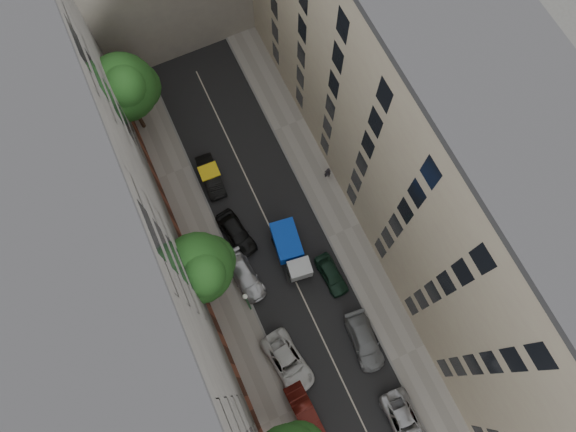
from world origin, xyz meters
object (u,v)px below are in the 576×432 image
car_right_1 (365,341)px  car_left_4 (236,233)px  car_left_5 (211,176)px  car_left_3 (245,276)px  tree_mid (200,269)px  tree_far (125,89)px  pedestrian (328,173)px  car_left_1 (304,411)px  car_right_2 (331,275)px  car_right_0 (405,422)px  tarp_truck (290,250)px  lamp_post (247,301)px  car_left_2 (288,362)px

car_right_1 → car_left_4: bearing=120.2°
car_left_4 → car_left_5: car_left_4 is taller
car_left_3 → car_right_1: 10.72m
car_right_1 → tree_mid: size_ratio=0.53×
tree_mid → tree_far: (0.00, 15.92, 0.07)m
pedestrian → car_left_1: bearing=74.2°
car_right_1 → tree_mid: tree_mid is taller
car_left_4 → pedestrian: 9.34m
car_right_2 → car_right_0: bearing=-92.8°
tarp_truck → car_left_4: bearing=143.9°
car_left_5 → tree_far: tree_far is taller
car_left_4 → pedestrian: bearing=-0.1°
car_left_5 → car_right_0: 24.88m
car_right_2 → pedestrian: bearing=63.0°
car_left_3 → car_right_2: size_ratio=1.23×
tree_mid → lamp_post: bearing=-55.2°
car_left_1 → tree_far: 28.31m
car_left_3 → tree_far: size_ratio=0.50×
car_left_1 → pedestrian: 19.22m
car_left_5 → car_right_0: size_ratio=0.87×
car_left_1 → car_left_2: size_ratio=0.83×
tree_far → car_left_2: bearing=-82.7°
tarp_truck → car_left_3: (-4.20, -0.32, -0.56)m
car_left_1 → tree_mid: (-2.70, 11.71, 5.46)m
car_right_0 → car_right_1: car_right_1 is taller
car_left_1 → car_right_2: size_ratio=1.13×
car_left_3 → pedestrian: size_ratio=2.88×
tarp_truck → tree_mid: tree_mid is taller
tarp_truck → tree_far: 18.22m
car_right_1 → tree_mid: (-9.10, 9.11, 5.46)m
tarp_truck → car_right_0: size_ratio=1.05×
tree_mid → car_right_1: bearing=-45.0°
tarp_truck → car_right_0: bearing=-74.0°
tarp_truck → car_left_1: size_ratio=1.20×
car_left_5 → car_right_2: size_ratio=1.12×
car_left_2 → car_left_4: (0.43, 11.10, 0.04)m
car_right_0 → car_right_2: size_ratio=1.29×
tarp_truck → lamp_post: (-4.80, -2.84, 2.61)m
car_right_2 → tree_far: size_ratio=0.41×
car_left_5 → pedestrian: 10.03m
car_left_3 → car_left_5: 9.23m
car_right_2 → tree_mid: (-9.10, 3.34, 5.52)m
car_left_4 → car_left_5: size_ratio=1.05×
car_left_1 → car_left_5: bearing=84.9°
car_left_5 → pedestrian: bearing=-21.3°
tree_mid → pedestrian: (12.70, 4.70, -5.20)m
tarp_truck → car_right_2: tarp_truck is taller
car_right_0 → tree_far: bearing=108.2°
car_left_5 → car_left_4: bearing=-87.9°
tarp_truck → tree_mid: (-6.90, 0.19, 4.92)m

